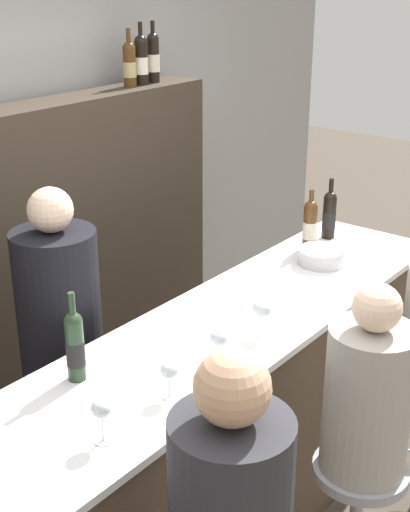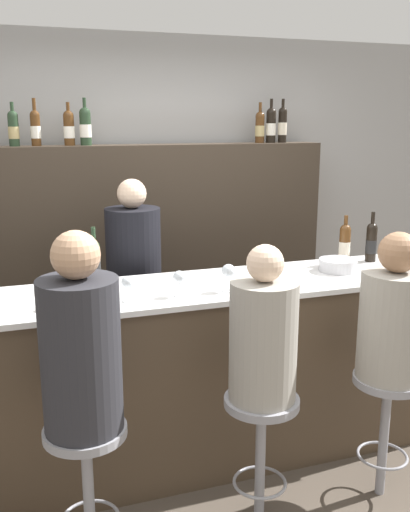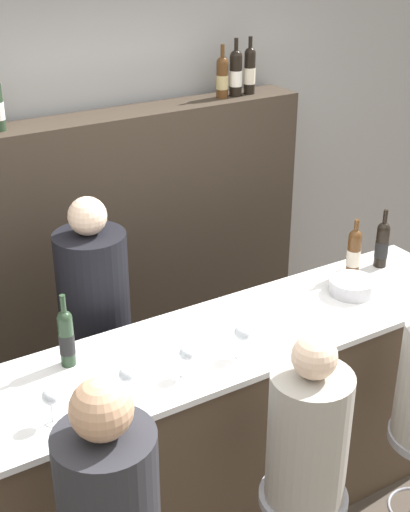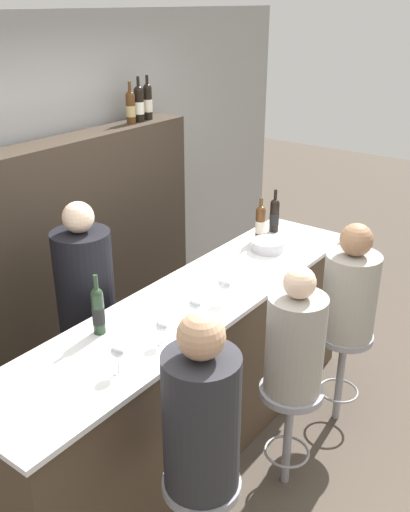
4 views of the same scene
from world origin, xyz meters
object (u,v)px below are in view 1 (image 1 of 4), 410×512
object	(u,v)px
guest_seated_middle	(368,394)
wine_glass_0	(101,411)
wine_bottle_counter_0	(75,345)
bar_stool_middle	(358,498)
wine_bottle_counter_1	(310,224)
bartender	(65,379)
wine_glass_3	(262,311)
wine_bottle_backbar_6	(153,57)
metal_bowl	(321,256)
guest_seated_left	(230,512)
wine_bottle_backbar_4	(129,64)
wine_glass_2	(219,340)
wine_bottle_counter_2	(329,214)
wine_bottle_backbar_5	(141,59)
wine_glass_1	(169,372)

from	to	relation	value
guest_seated_middle	wine_glass_0	bearing A→B (deg)	150.92
wine_bottle_counter_0	bar_stool_middle	world-z (taller)	wine_bottle_counter_0
wine_bottle_counter_1	bartender	distance (m)	1.42
wine_bottle_counter_1	wine_glass_3	size ratio (longest dim) A/B	2.07
wine_bottle_backbar_6	metal_bowl	world-z (taller)	wine_bottle_backbar_6
metal_bowl	guest_seated_left	bearing A→B (deg)	-158.15
wine_bottle_counter_0	wine_bottle_backbar_4	distance (m)	1.98
guest_seated_left	bar_stool_middle	distance (m)	0.98
bar_stool_middle	wine_bottle_counter_1	bearing A→B (deg)	40.84
wine_bottle_counter_0	metal_bowl	bearing A→B (deg)	-5.91
wine_bottle_counter_0	wine_bottle_counter_1	bearing A→B (deg)	-0.00
wine_bottle_counter_0	wine_glass_3	world-z (taller)	wine_bottle_counter_0
wine_glass_0	wine_glass_2	distance (m)	0.58
metal_bowl	guest_seated_left	size ratio (longest dim) A/B	0.26
wine_bottle_counter_1	wine_bottle_counter_2	bearing A→B (deg)	0.00
wine_glass_0	metal_bowl	distance (m)	1.64
wine_glass_0	wine_glass_3	distance (m)	0.85
wine_bottle_backbar_5	bar_stool_middle	distance (m)	2.54
wine_glass_1	wine_glass_3	xyz separation A→B (m)	(0.54, 0.00, 0.01)
wine_glass_0	metal_bowl	world-z (taller)	wine_glass_0
guest_seated_left	wine_glass_0	bearing A→B (deg)	91.67
wine_bottle_counter_1	wine_glass_0	size ratio (longest dim) A/B	2.08
wine_glass_1	wine_glass_2	size ratio (longest dim) A/B	0.96
wine_bottle_backbar_4	bar_stool_middle	world-z (taller)	wine_bottle_backbar_4
wine_glass_0	bar_stool_middle	distance (m)	1.17
wine_bottle_backbar_5	wine_bottle_counter_1	bearing A→B (deg)	-89.64
wine_glass_1	wine_glass_3	bearing A→B (deg)	0.00
wine_glass_0	metal_bowl	xyz separation A→B (m)	(1.63, 0.18, -0.07)
wine_bottle_backbar_5	guest_seated_left	bearing A→B (deg)	-132.31
guest_seated_middle	wine_glass_2	bearing A→B (deg)	119.53
wine_bottle_counter_2	metal_bowl	size ratio (longest dim) A/B	1.42
wine_bottle_backbar_5	wine_glass_1	world-z (taller)	wine_bottle_backbar_5
wine_bottle_backbar_5	guest_seated_middle	distance (m)	2.32
guest_seated_left	bartender	bearing A→B (deg)	68.69
wine_bottle_counter_2	guest_seated_middle	distance (m)	1.39
wine_bottle_counter_1	wine_bottle_backbar_4	world-z (taller)	wine_bottle_backbar_4
wine_bottle_counter_0	guest_seated_left	distance (m)	0.83
wine_bottle_counter_2	wine_bottle_backbar_4	size ratio (longest dim) A/B	1.05
wine_bottle_counter_2	wine_bottle_backbar_4	bearing A→B (deg)	104.95
wine_bottle_backbar_6	wine_glass_2	world-z (taller)	wine_bottle_backbar_6
guest_seated_left	guest_seated_middle	size ratio (longest dim) A/B	1.16
wine_bottle_counter_1	bar_stool_middle	distance (m)	1.39
wine_bottle_backbar_6	guest_seated_middle	xyz separation A→B (m)	(-1.02, -1.92, -0.93)
wine_bottle_backbar_4	wine_glass_3	bearing A→B (deg)	-119.35
wine_bottle_backbar_6	wine_bottle_counter_1	bearing A→B (deg)	-94.76
wine_glass_0	bar_stool_middle	bearing A→B (deg)	-29.08
guest_seated_middle	wine_bottle_backbar_4	bearing A→B (deg)	66.83
wine_bottle_counter_2	wine_glass_3	xyz separation A→B (m)	(-1.11, -0.33, -0.02)
wine_glass_2	guest_seated_left	bearing A→B (deg)	-140.25
wine_glass_2	bar_stool_middle	distance (m)	0.84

